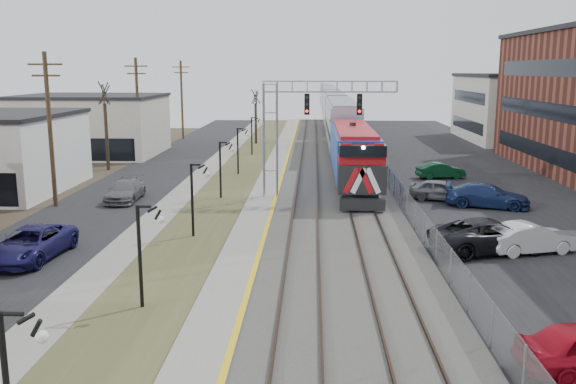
{
  "coord_description": "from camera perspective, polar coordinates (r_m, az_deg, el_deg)",
  "views": [
    {
      "loc": [
        2.41,
        -13.51,
        8.87
      ],
      "look_at": [
        1.14,
        17.62,
        2.6
      ],
      "focal_mm": 38.0,
      "sensor_mm": 36.0,
      "label": 1
    }
  ],
  "objects": [
    {
      "name": "sidewalk",
      "position": [
        50.2,
        -8.5,
        1.12
      ],
      "size": [
        2.0,
        120.0,
        0.08
      ],
      "primitive_type": "cube",
      "color": "gray",
      "rests_on": "ground"
    },
    {
      "name": "utility_poles",
      "position": [
        42.24,
        -21.36,
        5.35
      ],
      "size": [
        0.28,
        80.28,
        10.0
      ],
      "color": "#4C3823",
      "rests_on": "ground"
    },
    {
      "name": "track_far",
      "position": [
        49.36,
        5.9,
        1.29
      ],
      "size": [
        1.58,
        120.0,
        0.15
      ],
      "color": "#2D2119",
      "rests_on": "ballast_bed"
    },
    {
      "name": "car_lot_f",
      "position": [
        51.88,
        14.09,
        1.92
      ],
      "size": [
        4.12,
        2.07,
        1.3
      ],
      "primitive_type": "imported",
      "rotation": [
        0.0,
        0.0,
        1.75
      ],
      "color": "#0D4120",
      "rests_on": "ground"
    },
    {
      "name": "car_lot_c",
      "position": [
        31.66,
        18.41,
        -3.94
      ],
      "size": [
        6.45,
        4.25,
        1.65
      ],
      "primitive_type": "imported",
      "rotation": [
        0.0,
        0.0,
        1.85
      ],
      "color": "black",
      "rests_on": "ground"
    },
    {
      "name": "fence",
      "position": [
        49.52,
        9.03,
        1.86
      ],
      "size": [
        0.04,
        120.0,
        1.6
      ],
      "primitive_type": "cube",
      "color": "gray",
      "rests_on": "ground"
    },
    {
      "name": "car_street_b",
      "position": [
        43.17,
        -14.98,
        0.08
      ],
      "size": [
        2.11,
        4.9,
        1.4
      ],
      "primitive_type": "imported",
      "rotation": [
        0.0,
        0.0,
        0.03
      ],
      "color": "slate",
      "rests_on": "ground"
    },
    {
      "name": "bare_trees",
      "position": [
        54.9,
        -13.65,
        4.61
      ],
      "size": [
        12.3,
        42.3,
        5.95
      ],
      "color": "#382D23",
      "rests_on": "ground"
    },
    {
      "name": "parking_lot",
      "position": [
        51.15,
        17.72,
        0.87
      ],
      "size": [
        16.0,
        120.0,
        0.04
      ],
      "primitive_type": "cube",
      "color": "black",
      "rests_on": "ground"
    },
    {
      "name": "platform",
      "position": [
        49.41,
        -1.65,
        1.17
      ],
      "size": [
        2.0,
        120.0,
        0.24
      ],
      "primitive_type": "cube",
      "color": "gray",
      "rests_on": "ground"
    },
    {
      "name": "grass_median",
      "position": [
        49.72,
        -5.1,
        1.09
      ],
      "size": [
        4.0,
        120.0,
        0.06
      ],
      "primitive_type": "cube",
      "color": "#424B28",
      "rests_on": "ground"
    },
    {
      "name": "car_lot_d",
      "position": [
        41.8,
        18.14,
        -0.37
      ],
      "size": [
        5.7,
        3.51,
        1.54
      ],
      "primitive_type": "imported",
      "rotation": [
        0.0,
        0.0,
        1.3
      ],
      "color": "navy",
      "rests_on": "ground"
    },
    {
      "name": "ballast_bed",
      "position": [
        49.32,
        4.16,
        1.11
      ],
      "size": [
        8.0,
        120.0,
        0.2
      ],
      "primitive_type": "cube",
      "color": "#595651",
      "rests_on": "ground"
    },
    {
      "name": "street_west",
      "position": [
        51.24,
        -13.45,
        1.12
      ],
      "size": [
        7.0,
        120.0,
        0.04
      ],
      "primitive_type": "cube",
      "color": "black",
      "rests_on": "ground"
    },
    {
      "name": "car_lot_e",
      "position": [
        43.1,
        14.06,
        0.12
      ],
      "size": [
        4.51,
        2.95,
        1.43
      ],
      "primitive_type": "imported",
      "rotation": [
        0.0,
        0.0,
        1.24
      ],
      "color": "slate",
      "rests_on": "ground"
    },
    {
      "name": "train",
      "position": [
        92.99,
        4.28,
        7.69
      ],
      "size": [
        3.0,
        108.65,
        5.33
      ],
      "color": "#1640B5",
      "rests_on": "ground"
    },
    {
      "name": "lampposts",
      "position": [
        33.16,
        -8.86,
        -0.72
      ],
      "size": [
        0.14,
        62.14,
        4.0
      ],
      "color": "black",
      "rests_on": "ground"
    },
    {
      "name": "track_near",
      "position": [
        49.27,
        1.83,
        1.33
      ],
      "size": [
        1.58,
        120.0,
        0.15
      ],
      "color": "#2D2119",
      "rests_on": "ballast_bed"
    },
    {
      "name": "signal_gantry",
      "position": [
        41.65,
        0.7,
        6.86
      ],
      "size": [
        9.0,
        1.07,
        8.15
      ],
      "color": "gray",
      "rests_on": "ground"
    },
    {
      "name": "car_street_a",
      "position": [
        31.35,
        -22.91,
        -4.54
      ],
      "size": [
        2.9,
        5.61,
        1.51
      ],
      "primitive_type": "imported",
      "rotation": [
        0.0,
        0.0,
        -0.07
      ],
      "color": "#18164D",
      "rests_on": "ground"
    },
    {
      "name": "car_lot_b",
      "position": [
        32.17,
        21.75,
        -4.08
      ],
      "size": [
        4.78,
        2.71,
        1.49
      ],
      "primitive_type": "imported",
      "rotation": [
        0.0,
        0.0,
        1.84
      ],
      "color": "silver",
      "rests_on": "ground"
    },
    {
      "name": "platform_edge",
      "position": [
        49.34,
        -0.63,
        1.31
      ],
      "size": [
        0.24,
        120.0,
        0.01
      ],
      "primitive_type": "cube",
      "color": "gold",
      "rests_on": "platform"
    }
  ]
}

